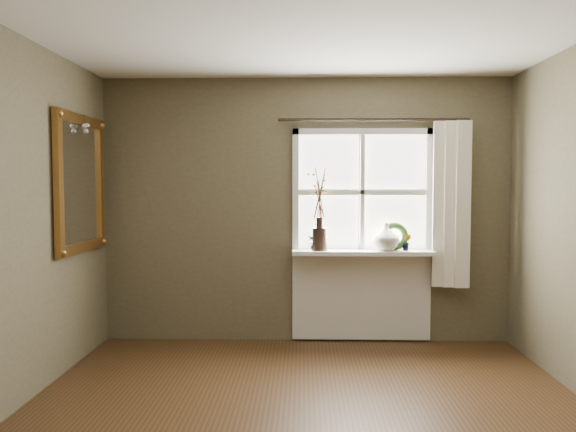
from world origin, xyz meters
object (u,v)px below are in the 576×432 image
(cream_vase, at_px, (386,237))
(dark_jug, at_px, (320,239))
(gilt_mirror, at_px, (81,183))
(wreath, at_px, (394,239))

(cream_vase, bearing_deg, dark_jug, 180.00)
(dark_jug, relative_size, gilt_mirror, 0.18)
(gilt_mirror, bearing_deg, cream_vase, 11.67)
(dark_jug, distance_m, wreath, 0.73)
(cream_vase, xyz_separation_m, wreath, (0.09, 0.04, -0.03))
(dark_jug, relative_size, cream_vase, 0.82)
(dark_jug, height_order, gilt_mirror, gilt_mirror)
(dark_jug, relative_size, wreath, 0.79)
(cream_vase, bearing_deg, gilt_mirror, -168.33)
(wreath, bearing_deg, cream_vase, -155.74)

